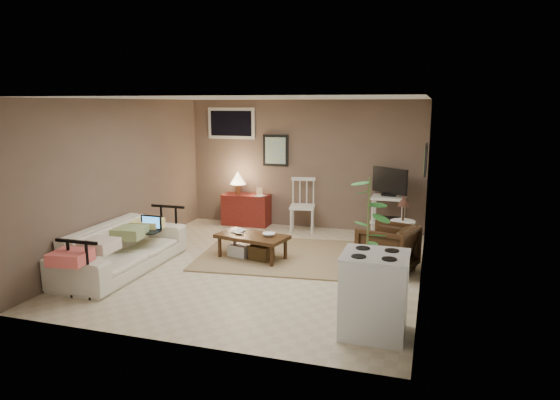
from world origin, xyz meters
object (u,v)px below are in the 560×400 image
(red_console, at_px, (245,207))
(armchair, at_px, (388,246))
(tv_stand, at_px, (389,201))
(side_table, at_px, (403,220))
(potted_plant, at_px, (368,236))
(spindle_chair, at_px, (302,207))
(stove, at_px, (374,294))
(sofa, at_px, (122,241))
(coffee_table, at_px, (252,245))

(red_console, height_order, armchair, red_console)
(tv_stand, distance_m, side_table, 1.23)
(side_table, height_order, potted_plant, potted_plant)
(spindle_chair, height_order, stove, spindle_chair)
(tv_stand, xyz_separation_m, side_table, (0.32, -1.19, -0.04))
(sofa, xyz_separation_m, spindle_chair, (1.88, 2.87, 0.03))
(sofa, xyz_separation_m, potted_plant, (3.45, -0.14, 0.38))
(sofa, xyz_separation_m, tv_stand, (3.43, 2.90, 0.22))
(tv_stand, height_order, potted_plant, potted_plant)
(red_console, relative_size, armchair, 1.44)
(sofa, height_order, tv_stand, tv_stand)
(red_console, relative_size, potted_plant, 0.68)
(coffee_table, distance_m, sofa, 1.88)
(armchair, bearing_deg, side_table, -175.87)
(sofa, xyz_separation_m, stove, (3.63, -0.97, 0.00))
(coffee_table, height_order, armchair, armchair)
(tv_stand, relative_size, armchair, 1.70)
(red_console, distance_m, potted_plant, 4.23)
(sofa, relative_size, side_table, 2.23)
(armchair, bearing_deg, coffee_table, -69.71)
(sofa, height_order, side_table, side_table)
(sofa, distance_m, tv_stand, 4.49)
(tv_stand, height_order, armchair, tv_stand)
(potted_plant, bearing_deg, red_console, 130.95)
(red_console, bearing_deg, spindle_chair, -7.65)
(stove, bearing_deg, side_table, 87.64)
(tv_stand, relative_size, side_table, 1.25)
(sofa, relative_size, armchair, 3.02)
(coffee_table, xyz_separation_m, stove, (2.06, -1.98, 0.21))
(potted_plant, bearing_deg, coffee_table, 148.36)
(tv_stand, height_order, stove, tv_stand)
(coffee_table, bearing_deg, side_table, 17.74)
(red_console, bearing_deg, coffee_table, -66.47)
(red_console, bearing_deg, tv_stand, -2.81)
(sofa, distance_m, spindle_chair, 3.43)
(sofa, distance_m, armchair, 3.74)
(red_console, height_order, stove, red_console)
(coffee_table, distance_m, tv_stand, 2.68)
(coffee_table, bearing_deg, spindle_chair, 80.73)
(coffee_table, xyz_separation_m, spindle_chair, (0.30, 1.86, 0.24))
(coffee_table, distance_m, red_console, 2.21)
(tv_stand, bearing_deg, side_table, -75.14)
(side_table, distance_m, potted_plant, 1.88)
(coffee_table, xyz_separation_m, sofa, (-1.57, -1.01, 0.21))
(side_table, xyz_separation_m, potted_plant, (-0.29, -1.85, 0.20))
(tv_stand, xyz_separation_m, potted_plant, (0.02, -3.04, 0.16))
(red_console, distance_m, stove, 4.97)
(spindle_chair, height_order, tv_stand, tv_stand)
(red_console, bearing_deg, side_table, -23.50)
(sofa, height_order, potted_plant, potted_plant)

